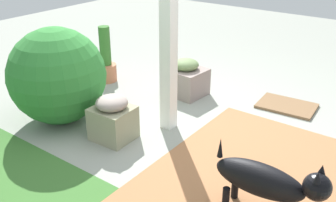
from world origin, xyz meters
The scene contains 9 objects.
ground_plane centered at (0.00, 0.00, 0.00)m, with size 12.00×12.00×0.00m, color gray.
brick_path centered at (-0.85, 0.41, 0.01)m, with size 1.80×2.40×0.02m, color #A26A42.
porch_pillar centered at (0.35, -0.06, 1.28)m, with size 0.13×0.13×2.55m, color white.
stone_planter_nearest centered at (0.67, -0.85, 0.20)m, with size 0.49×0.44×0.45m.
stone_planter_mid centered at (0.64, 0.45, 0.21)m, with size 0.39×0.36×0.45m.
round_shrub centered at (1.36, 0.48, 0.50)m, with size 0.99×0.99×0.99m, color #2D7931.
terracotta_pot_tall centered at (1.75, -0.59, 0.26)m, with size 0.26×0.26×0.73m.
dog centered at (-0.99, 0.64, 0.32)m, with size 0.80×0.24×0.55m.
doormat centered at (-0.46, -1.23, 0.01)m, with size 0.62×0.44×0.03m, color brown.
Camera 1 is at (-1.73, 2.77, 1.93)m, focal length 41.43 mm.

